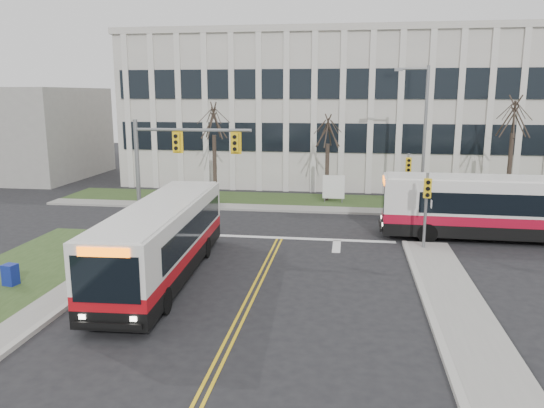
{
  "coord_description": "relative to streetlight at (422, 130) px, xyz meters",
  "views": [
    {
      "loc": [
        3.48,
        -18.62,
        7.45
      ],
      "look_at": [
        -0.31,
        7.35,
        2.0
      ],
      "focal_mm": 35.0,
      "sensor_mm": 36.0,
      "label": 1
    }
  ],
  "objects": [
    {
      "name": "ground",
      "position": [
        -8.03,
        -16.2,
        -5.19
      ],
      "size": [
        120.0,
        120.0,
        0.0
      ],
      "primitive_type": "plane",
      "color": "black",
      "rests_on": "ground"
    },
    {
      "name": "signal_pole_near",
      "position": [
        -0.83,
        -9.3,
        -2.69
      ],
      "size": [
        0.34,
        0.39,
        3.8
      ],
      "color": "slate",
      "rests_on": "ground"
    },
    {
      "name": "tree_mid",
      "position": [
        -6.03,
        2.0,
        -0.31
      ],
      "size": [
        1.8,
        1.8,
        6.82
      ],
      "color": "#42352B",
      "rests_on": "ground"
    },
    {
      "name": "sidewalk_east",
      "position": [
        -0.53,
        -21.2,
        -5.12
      ],
      "size": [
        2.0,
        26.0,
        0.14
      ],
      "primitive_type": "cube",
      "color": "#9E9B93",
      "rests_on": "ground"
    },
    {
      "name": "bus_main",
      "position": [
        -11.99,
        -14.8,
        -3.66
      ],
      "size": [
        3.04,
        11.59,
        3.06
      ],
      "primitive_type": null,
      "rotation": [
        0.0,
        0.0,
        0.05
      ],
      "color": "silver",
      "rests_on": "ground"
    },
    {
      "name": "directory_sign",
      "position": [
        -5.53,
        1.3,
        -4.02
      ],
      "size": [
        1.5,
        0.12,
        2.0
      ],
      "color": "slate",
      "rests_on": "ground"
    },
    {
      "name": "mast_arm_signal",
      "position": [
        -13.65,
        -9.04,
        -0.94
      ],
      "size": [
        6.11,
        0.38,
        6.2
      ],
      "color": "slate",
      "rests_on": "ground"
    },
    {
      "name": "tree_right",
      "position": [
        5.97,
        1.8,
        0.71
      ],
      "size": [
        1.8,
        1.8,
        8.25
      ],
      "color": "#42352B",
      "rests_on": "ground"
    },
    {
      "name": "streetlight",
      "position": [
        0.0,
        0.0,
        0.0
      ],
      "size": [
        2.15,
        0.25,
        9.2
      ],
      "color": "slate",
      "rests_on": "ground"
    },
    {
      "name": "building_annex",
      "position": [
        -34.03,
        9.8,
        -1.19
      ],
      "size": [
        12.0,
        12.0,
        8.0
      ],
      "primitive_type": "cube",
      "color": "#9E9B93",
      "rests_on": "ground"
    },
    {
      "name": "bus_cross",
      "position": [
        3.38,
        -6.7,
        -3.58
      ],
      "size": [
        12.15,
        2.88,
        3.23
      ],
      "primitive_type": null,
      "rotation": [
        0.0,
        0.0,
        -1.59
      ],
      "color": "silver",
      "rests_on": "ground"
    },
    {
      "name": "building_lawn",
      "position": [
        -3.03,
        1.8,
        -5.13
      ],
      "size": [
        44.0,
        5.0,
        0.12
      ],
      "primitive_type": "cube",
      "color": "#30471E",
      "rests_on": "ground"
    },
    {
      "name": "newspaper_box_blue",
      "position": [
        -17.53,
        -16.79,
        -4.72
      ],
      "size": [
        0.57,
        0.53,
        0.95
      ],
      "primitive_type": "cube",
      "rotation": [
        0.0,
        0.0,
        -0.16
      ],
      "color": "navy",
      "rests_on": "ground"
    },
    {
      "name": "signal_pole_far",
      "position": [
        -0.83,
        -0.8,
        -2.69
      ],
      "size": [
        0.34,
        0.39,
        3.8
      ],
      "color": "slate",
      "rests_on": "ground"
    },
    {
      "name": "tree_left",
      "position": [
        -14.03,
        1.8,
        0.32
      ],
      "size": [
        1.8,
        1.8,
        7.7
      ],
      "color": "#42352B",
      "rests_on": "ground"
    },
    {
      "name": "office_building",
      "position": [
        -3.03,
        13.8,
        0.81
      ],
      "size": [
        40.0,
        16.0,
        12.0
      ],
      "primitive_type": "cube",
      "color": "beige",
      "rests_on": "ground"
    },
    {
      "name": "sidewalk_cross",
      "position": [
        -3.03,
        -1.0,
        -5.12
      ],
      "size": [
        44.0,
        1.6,
        0.14
      ],
      "primitive_type": "cube",
      "color": "#9E9B93",
      "rests_on": "ground"
    }
  ]
}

